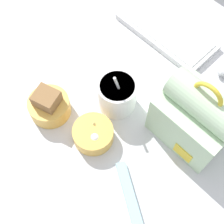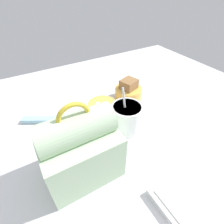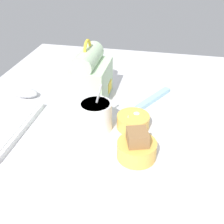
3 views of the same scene
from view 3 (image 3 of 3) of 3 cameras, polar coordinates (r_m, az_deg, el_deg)
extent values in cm
cube|color=silver|center=(91.12, 0.03, -3.51)|extent=(140.00, 110.00, 2.00)
cube|color=silver|center=(95.00, -21.15, -2.95)|extent=(30.83, 14.06, 1.80)
cube|color=white|center=(94.43, -21.27, -2.44)|extent=(28.36, 11.53, 0.30)
cube|color=#B7D6AD|center=(104.01, -4.68, 6.26)|extent=(18.08, 14.09, 13.39)
cylinder|color=#B7D6AD|center=(100.44, -4.91, 10.71)|extent=(17.18, 7.36, 7.36)
cube|color=yellow|center=(106.46, -0.43, 5.21)|extent=(5.06, 0.30, 4.02)
torus|color=yellow|center=(99.26, -5.00, 12.49)|extent=(7.33, 1.00, 7.33)
cylinder|color=white|center=(87.37, -3.32, -0.85)|extent=(10.11, 10.11, 9.22)
cylinder|color=gold|center=(85.07, -3.41, 1.57)|extent=(8.90, 8.90, 0.60)
cylinder|color=silver|center=(84.92, -2.98, 2.54)|extent=(0.70, 3.25, 10.46)
cylinder|color=#EAB24C|center=(78.01, 5.04, -7.65)|extent=(10.90, 10.90, 4.96)
cube|color=olive|center=(76.28, 5.14, -6.09)|extent=(7.39, 7.04, 6.94)
cylinder|color=#EAB24C|center=(89.29, 4.31, -1.94)|extent=(10.36, 10.36, 4.41)
ellipsoid|color=white|center=(89.94, 4.97, -0.93)|extent=(2.82, 2.82, 3.32)
cone|color=#F4DB84|center=(87.70, 3.28, -1.65)|extent=(4.68, 4.68, 3.75)
sphere|color=black|center=(89.33, 6.33, -2.08)|extent=(1.24, 1.24, 1.24)
sphere|color=black|center=(89.73, 5.98, -1.88)|extent=(1.24, 1.24, 1.24)
sphere|color=black|center=(89.83, 5.52, -1.80)|extent=(1.24, 1.24, 1.24)
sphere|color=black|center=(89.61, 5.07, -1.87)|extent=(1.24, 1.24, 1.24)
ellipsoid|color=silver|center=(111.06, -17.10, 3.73)|extent=(5.09, 9.28, 3.35)
cube|color=#99C6D6|center=(105.31, 8.39, 2.72)|extent=(18.32, 11.79, 1.60)
camera|label=1|loc=(1.01, 23.69, 43.44)|focal=50.00mm
camera|label=2|loc=(1.11, -19.69, 25.55)|focal=28.00mm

